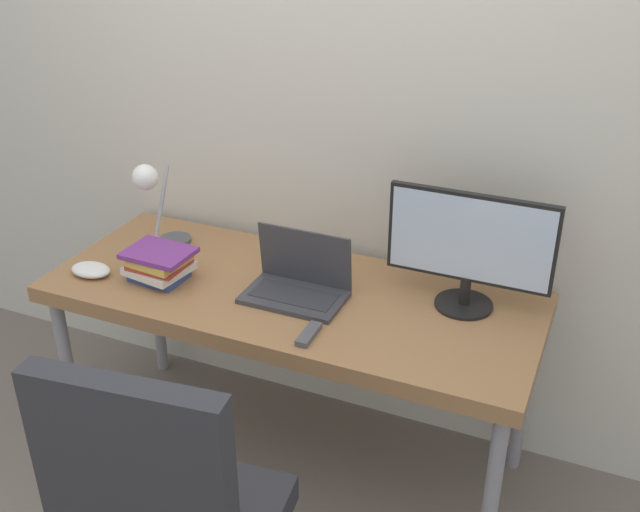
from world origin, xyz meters
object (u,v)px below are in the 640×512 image
monitor (470,245)px  game_controller (91,270)px  desk_lamp (153,194)px  laptop (297,283)px  book_stack (159,264)px

monitor → game_controller: 1.36m
desk_lamp → game_controller: bearing=-118.5°
monitor → game_controller: size_ratio=3.59×
monitor → desk_lamp: size_ratio=1.47×
laptop → game_controller: (-0.76, -0.16, -0.03)m
desk_lamp → book_stack: (0.12, -0.17, -0.19)m
book_stack → game_controller: book_stack is taller
desk_lamp → book_stack: bearing=-54.5°
desk_lamp → book_stack: 0.28m
laptop → game_controller: 0.77m
laptop → desk_lamp: 0.66m
book_stack → game_controller: size_ratio=1.60×
desk_lamp → game_controller: desk_lamp is taller
desk_lamp → laptop: bearing=-7.1°
desk_lamp → game_controller: (-0.13, -0.24, -0.23)m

